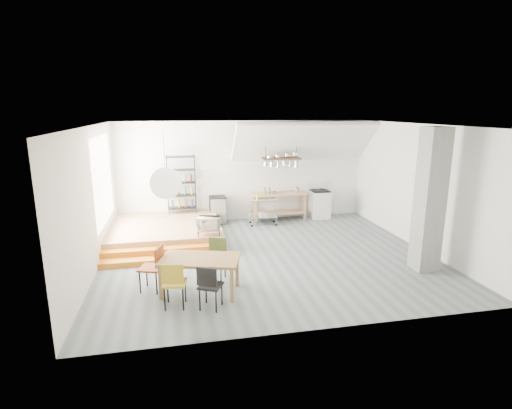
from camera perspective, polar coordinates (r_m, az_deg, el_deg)
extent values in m
plane|color=slate|center=(10.03, 1.71, -7.31)|extent=(8.00, 8.00, 0.00)
cube|color=silver|center=(12.95, -1.78, 4.79)|extent=(8.00, 0.04, 3.20)
cube|color=silver|center=(9.51, -22.40, 0.56)|extent=(0.04, 7.00, 3.20)
cube|color=silver|center=(11.17, 22.19, 2.39)|extent=(0.04, 7.00, 3.20)
cube|color=white|center=(9.38, 1.84, 11.28)|extent=(8.00, 7.00, 0.02)
cube|color=white|center=(12.69, 6.79, 8.85)|extent=(4.40, 1.44, 1.32)
cube|color=white|center=(10.92, -20.98, 3.32)|extent=(0.02, 2.50, 2.20)
cube|color=#A17750|center=(11.62, -12.71, -3.65)|extent=(3.00, 3.00, 0.40)
cube|color=orange|center=(9.82, -12.85, -7.70)|extent=(3.00, 0.35, 0.13)
cube|color=orange|center=(10.13, -12.83, -6.64)|extent=(3.00, 0.35, 0.27)
cube|color=gray|center=(9.57, 23.57, 0.53)|extent=(0.50, 0.50, 3.20)
cube|color=#A17750|center=(12.97, 3.31, 1.56)|extent=(1.80, 0.60, 0.06)
cube|color=#A17750|center=(13.12, 3.27, -1.13)|extent=(1.70, 0.55, 0.04)
cube|color=#A17750|center=(13.51, 6.41, 0.02)|extent=(0.06, 0.06, 0.86)
cube|color=#A17750|center=(13.10, -0.44, -0.32)|extent=(0.06, 0.06, 0.86)
cube|color=#A17750|center=(13.10, 6.99, -0.42)|extent=(0.06, 0.06, 0.86)
cube|color=#A17750|center=(12.69, -0.05, -0.78)|extent=(0.06, 0.06, 0.86)
cube|color=white|center=(13.49, 9.04, 0.00)|extent=(0.60, 0.60, 0.90)
cube|color=black|center=(13.39, 9.12, 1.96)|extent=(0.58, 0.58, 0.03)
cube|color=white|center=(13.62, 8.73, 2.73)|extent=(0.60, 0.05, 0.25)
cylinder|color=black|center=(13.56, 9.47, 2.20)|extent=(0.18, 0.18, 0.02)
cylinder|color=black|center=(13.46, 8.36, 2.16)|extent=(0.18, 0.18, 0.02)
cylinder|color=black|center=(13.30, 9.90, 1.96)|extent=(0.18, 0.18, 0.02)
cylinder|color=black|center=(13.20, 8.76, 1.92)|extent=(0.18, 0.18, 0.02)
cube|color=#3C2818|center=(12.59, 3.61, 6.59)|extent=(1.20, 0.50, 0.05)
cylinder|color=black|center=(12.41, 1.39, 9.18)|extent=(0.02, 0.02, 1.15)
cylinder|color=black|center=(12.67, 5.86, 9.20)|extent=(0.02, 0.02, 1.15)
cylinder|color=silver|center=(12.44, 1.42, 5.88)|extent=(0.16, 0.16, 0.12)
cylinder|color=silver|center=(12.49, 2.32, 5.81)|extent=(0.20, 0.20, 0.16)
cylinder|color=silver|center=(12.54, 3.21, 5.74)|extent=(0.16, 0.16, 0.20)
cylinder|color=silver|center=(12.59, 4.10, 5.94)|extent=(0.20, 0.20, 0.12)
cylinder|color=silver|center=(12.64, 4.98, 5.86)|extent=(0.16, 0.16, 0.16)
cylinder|color=silver|center=(12.71, 5.85, 5.79)|extent=(0.20, 0.20, 0.20)
cylinder|color=black|center=(12.72, -8.72, 3.11)|extent=(0.02, 0.02, 1.80)
cylinder|color=black|center=(12.71, -12.51, 2.93)|extent=(0.02, 0.02, 1.80)
cylinder|color=black|center=(12.36, -8.63, 2.81)|extent=(0.02, 0.02, 1.80)
cylinder|color=black|center=(12.35, -12.53, 2.63)|extent=(0.02, 0.02, 1.80)
cube|color=black|center=(12.68, -10.45, -0.45)|extent=(0.88, 0.38, 0.02)
cube|color=black|center=(12.60, -10.53, 1.31)|extent=(0.88, 0.38, 0.02)
cube|color=black|center=(12.52, -10.60, 3.10)|extent=(0.88, 0.38, 0.02)
cube|color=black|center=(12.45, -10.68, 4.91)|extent=(0.88, 0.38, 0.02)
cube|color=black|center=(12.40, -10.76, 6.74)|extent=(0.88, 0.38, 0.03)
cylinder|color=#2D7237|center=(12.65, -10.48, 0.16)|extent=(0.07, 0.07, 0.24)
cylinder|color=#A0A31B|center=(12.57, -10.55, 1.94)|extent=(0.07, 0.07, 0.24)
cylinder|color=brown|center=(12.49, -10.63, 3.73)|extent=(0.07, 0.07, 0.24)
cube|color=#A17750|center=(10.35, -6.81, -3.52)|extent=(0.60, 0.40, 0.03)
cylinder|color=black|center=(10.56, -5.42, -3.60)|extent=(0.02, 0.02, 0.13)
cylinder|color=black|center=(10.52, -8.35, -3.75)|extent=(0.02, 0.02, 0.13)
cylinder|color=black|center=(10.23, -5.21, -4.15)|extent=(0.02, 0.02, 0.13)
cylinder|color=black|center=(10.19, -8.24, -4.31)|extent=(0.02, 0.02, 0.13)
sphere|color=white|center=(7.71, -12.77, 2.98)|extent=(0.60, 0.60, 0.60)
cube|color=olive|center=(7.96, -8.04, -7.77)|extent=(1.70, 1.25, 0.06)
cube|color=olive|center=(8.30, -2.72, -9.40)|extent=(0.08, 0.08, 0.67)
cube|color=olive|center=(8.59, -11.93, -8.90)|extent=(0.08, 0.08, 0.67)
cube|color=olive|center=(7.65, -3.45, -11.50)|extent=(0.08, 0.08, 0.67)
cube|color=olive|center=(7.95, -13.45, -10.85)|extent=(0.08, 0.08, 0.67)
cube|color=#A3881C|center=(7.58, -11.54, -10.94)|extent=(0.47, 0.47, 0.04)
cube|color=#A3881C|center=(7.31, -11.85, -9.70)|extent=(0.39, 0.10, 0.36)
cylinder|color=black|center=(7.56, -12.91, -13.06)|extent=(0.03, 0.03, 0.45)
cylinder|color=black|center=(7.51, -10.37, -13.12)|extent=(0.03, 0.03, 0.45)
cylinder|color=black|center=(7.85, -12.49, -11.99)|extent=(0.03, 0.03, 0.45)
cylinder|color=black|center=(7.80, -10.05, -12.04)|extent=(0.03, 0.03, 0.45)
cube|color=black|center=(7.43, -6.50, -11.44)|extent=(0.52, 0.52, 0.04)
cube|color=black|center=(7.18, -7.06, -10.24)|extent=(0.35, 0.20, 0.34)
cylinder|color=black|center=(7.45, -8.04, -13.33)|extent=(0.03, 0.03, 0.43)
cylinder|color=black|center=(7.35, -5.73, -13.67)|extent=(0.03, 0.03, 0.43)
cylinder|color=black|center=(7.71, -7.14, -12.34)|extent=(0.03, 0.03, 0.43)
cylinder|color=black|center=(7.61, -4.90, -12.65)|extent=(0.03, 0.03, 0.43)
cube|color=#51602D|center=(8.57, -5.81, -7.84)|extent=(0.53, 0.53, 0.04)
cube|color=#51602D|center=(8.64, -5.50, -5.85)|extent=(0.37, 0.19, 0.35)
cylinder|color=black|center=(8.76, -4.44, -8.97)|extent=(0.03, 0.03, 0.44)
cylinder|color=black|center=(8.84, -6.48, -8.78)|extent=(0.03, 0.03, 0.44)
cylinder|color=black|center=(8.47, -5.03, -9.78)|extent=(0.03, 0.03, 0.44)
cylinder|color=black|center=(8.56, -7.14, -9.57)|extent=(0.03, 0.03, 0.44)
cube|color=#A53F17|center=(8.31, -14.80, -8.76)|extent=(0.54, 0.54, 0.04)
cube|color=#A53F17|center=(8.15, -13.65, -7.14)|extent=(0.17, 0.40, 0.37)
cylinder|color=black|center=(8.20, -14.02, -10.88)|extent=(0.03, 0.03, 0.47)
cylinder|color=black|center=(8.49, -13.18, -9.96)|extent=(0.03, 0.03, 0.47)
cylinder|color=black|center=(8.33, -16.24, -10.64)|extent=(0.03, 0.03, 0.47)
cylinder|color=black|center=(8.61, -15.34, -9.75)|extent=(0.03, 0.03, 0.47)
cube|color=silver|center=(12.42, 1.04, 0.68)|extent=(0.85, 0.51, 0.04)
cube|color=silver|center=(12.55, 1.03, -1.68)|extent=(0.85, 0.51, 0.03)
cylinder|color=silver|center=(12.77, 2.60, -0.79)|extent=(0.03, 0.03, 0.79)
sphere|color=black|center=(12.87, 2.58, -2.41)|extent=(0.07, 0.07, 0.07)
cylinder|color=silver|center=(12.65, -0.83, -0.91)|extent=(0.03, 0.03, 0.79)
sphere|color=black|center=(12.75, -0.82, -2.54)|extent=(0.07, 0.07, 0.07)
cylinder|color=silver|center=(12.39, 2.94, -1.24)|extent=(0.03, 0.03, 0.79)
sphere|color=black|center=(12.49, 2.92, -2.91)|extent=(0.07, 0.07, 0.07)
cylinder|color=silver|center=(12.27, -0.59, -1.37)|extent=(0.03, 0.03, 0.79)
sphere|color=black|center=(12.37, -0.59, -3.05)|extent=(0.07, 0.07, 0.07)
cube|color=black|center=(12.77, -5.49, -0.74)|extent=(0.51, 0.51, 0.86)
imported|color=beige|center=(10.30, -6.84, -2.62)|extent=(0.65, 0.54, 0.31)
imported|color=silver|center=(12.87, 2.66, 1.74)|extent=(0.29, 0.29, 0.06)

